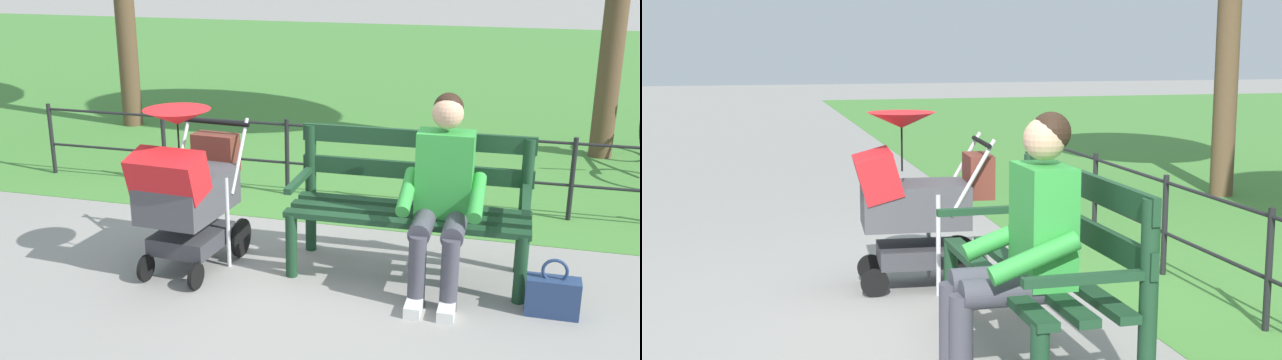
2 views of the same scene
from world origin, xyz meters
TOP-DOWN VIEW (x-y plane):
  - ground_plane at (0.00, 0.00)m, footprint 60.00×60.00m
  - grass_lawn at (0.00, -8.80)m, footprint 40.00×16.00m
  - park_bench at (-0.71, -0.12)m, footprint 1.61×0.61m
  - person_on_bench at (-0.94, 0.11)m, footprint 0.53×0.74m
  - stroller at (0.75, 0.28)m, footprint 0.56×0.92m
  - handbag at (-1.66, 0.31)m, footprint 0.32×0.14m
  - park_fence at (0.00, -1.44)m, footprint 6.11×0.04m

SIDE VIEW (x-z plane):
  - ground_plane at x=0.00m, z-range 0.00..0.00m
  - grass_lawn at x=0.00m, z-range 0.00..0.01m
  - handbag at x=-1.66m, z-range -0.06..0.31m
  - park_fence at x=0.00m, z-range 0.06..0.76m
  - park_bench at x=-0.71m, z-range 0.05..1.01m
  - stroller at x=0.75m, z-range 0.02..1.17m
  - person_on_bench at x=-0.94m, z-range 0.04..1.31m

